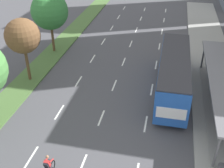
% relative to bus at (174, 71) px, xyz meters
% --- Properties ---
extents(median_strip, '(2.60, 52.00, 0.12)m').
position_rel_bus_xyz_m(median_strip, '(-13.55, 4.42, -2.01)').
color(median_strip, '#4C7038').
rests_on(median_strip, ground).
extents(sidewalk_right, '(4.50, 52.00, 0.15)m').
position_rel_bus_xyz_m(sidewalk_right, '(4.00, 4.42, -1.99)').
color(sidewalk_right, '#9E9E99').
rests_on(sidewalk_right, ground).
extents(lane_divider_left, '(0.14, 46.87, 0.01)m').
position_rel_bus_xyz_m(lane_divider_left, '(-8.75, 2.35, -2.06)').
color(lane_divider_left, white).
rests_on(lane_divider_left, ground).
extents(lane_divider_center, '(0.14, 46.87, 0.01)m').
position_rel_bus_xyz_m(lane_divider_center, '(-5.25, 2.35, -2.06)').
color(lane_divider_center, white).
rests_on(lane_divider_center, ground).
extents(lane_divider_right, '(0.14, 46.87, 0.01)m').
position_rel_bus_xyz_m(lane_divider_right, '(-1.75, 2.35, -2.06)').
color(lane_divider_right, white).
rests_on(lane_divider_right, ground).
extents(bus, '(2.54, 11.29, 3.37)m').
position_rel_bus_xyz_m(bus, '(0.00, 0.00, 0.00)').
color(bus, '#2356B2').
rests_on(bus, ground).
extents(cyclist, '(0.46, 1.82, 1.71)m').
position_rel_bus_xyz_m(cyclist, '(-6.91, -11.41, -1.28)').
color(cyclist, black).
rests_on(cyclist, ground).
extents(median_tree_third, '(3.15, 3.15, 5.97)m').
position_rel_bus_xyz_m(median_tree_third, '(-13.38, -0.91, 2.43)').
color(median_tree_third, brown).
rests_on(median_tree_third, median_strip).
extents(median_tree_fourth, '(4.02, 4.02, 6.66)m').
position_rel_bus_xyz_m(median_tree_fourth, '(-13.62, 5.71, 2.69)').
color(median_tree_fourth, brown).
rests_on(median_tree_fourth, median_strip).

